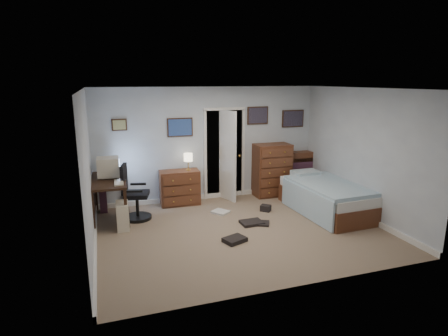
{
  "coord_description": "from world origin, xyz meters",
  "views": [
    {
      "loc": [
        -2.26,
        -5.89,
        2.64
      ],
      "look_at": [
        -0.21,
        0.3,
        1.1
      ],
      "focal_mm": 30.0,
      "sensor_mm": 36.0,
      "label": 1
    }
  ],
  "objects_px": {
    "computer_desk": "(104,189)",
    "office_chair": "(134,198)",
    "tall_dresser": "(272,170)",
    "bed": "(326,197)",
    "low_dresser": "(180,187)"
  },
  "relations": [
    {
      "from": "tall_dresser",
      "to": "bed",
      "type": "bearing_deg",
      "value": -68.2
    },
    {
      "from": "computer_desk",
      "to": "office_chair",
      "type": "height_order",
      "value": "office_chair"
    },
    {
      "from": "office_chair",
      "to": "bed",
      "type": "xyz_separation_m",
      "value": [
        3.74,
        -0.82,
        -0.1
      ]
    },
    {
      "from": "office_chair",
      "to": "low_dresser",
      "type": "height_order",
      "value": "office_chair"
    },
    {
      "from": "office_chair",
      "to": "bed",
      "type": "height_order",
      "value": "office_chair"
    },
    {
      "from": "computer_desk",
      "to": "office_chair",
      "type": "bearing_deg",
      "value": -13.38
    },
    {
      "from": "tall_dresser",
      "to": "office_chair",
      "type": "bearing_deg",
      "value": -169.31
    },
    {
      "from": "low_dresser",
      "to": "tall_dresser",
      "type": "distance_m",
      "value": 2.18
    },
    {
      "from": "office_chair",
      "to": "tall_dresser",
      "type": "height_order",
      "value": "tall_dresser"
    },
    {
      "from": "tall_dresser",
      "to": "bed",
      "type": "xyz_separation_m",
      "value": [
        0.55,
        -1.4,
        -0.28
      ]
    },
    {
      "from": "bed",
      "to": "low_dresser",
      "type": "bearing_deg",
      "value": 150.06
    },
    {
      "from": "office_chair",
      "to": "computer_desk",
      "type": "bearing_deg",
      "value": 178.97
    },
    {
      "from": "computer_desk",
      "to": "office_chair",
      "type": "xyz_separation_m",
      "value": [
        0.54,
        -0.15,
        -0.2
      ]
    },
    {
      "from": "office_chair",
      "to": "low_dresser",
      "type": "relative_size",
      "value": 1.29
    },
    {
      "from": "tall_dresser",
      "to": "bed",
      "type": "relative_size",
      "value": 0.57
    }
  ]
}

